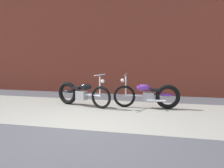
# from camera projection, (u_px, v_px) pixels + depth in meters

# --- Properties ---
(ground_plane) EXTENTS (80.00, 80.00, 0.00)m
(ground_plane) POSITION_uv_depth(u_px,v_px,m) (81.00, 130.00, 5.45)
(ground_plane) COLOR #47474C
(sidewalk_slab) EXTENTS (36.00, 3.50, 0.01)m
(sidewalk_slab) POSITION_uv_depth(u_px,v_px,m) (103.00, 112.00, 7.13)
(sidewalk_slab) COLOR gray
(sidewalk_slab) RESTS_ON ground
(brick_building_wall) EXTENTS (36.00, 0.50, 4.67)m
(brick_building_wall) POSITION_uv_depth(u_px,v_px,m) (126.00, 36.00, 10.18)
(brick_building_wall) COLOR brown
(brick_building_wall) RESTS_ON ground
(motorcycle_black) EXTENTS (1.95, 0.81, 1.03)m
(motorcycle_black) POSITION_uv_depth(u_px,v_px,m) (80.00, 93.00, 7.93)
(motorcycle_black) COLOR black
(motorcycle_black) RESTS_ON ground
(motorcycle_purple) EXTENTS (2.01, 0.58, 1.03)m
(motorcycle_purple) POSITION_uv_depth(u_px,v_px,m) (151.00, 95.00, 7.57)
(motorcycle_purple) COLOR black
(motorcycle_purple) RESTS_ON ground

